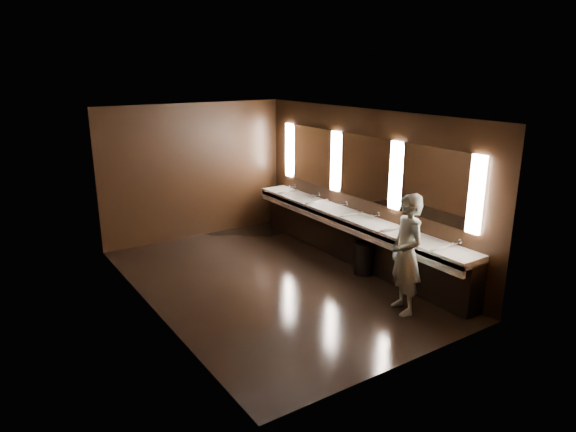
% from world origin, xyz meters
% --- Properties ---
extents(floor, '(6.00, 6.00, 0.00)m').
position_xyz_m(floor, '(0.00, 0.00, 0.00)').
color(floor, black).
rests_on(floor, ground).
extents(ceiling, '(4.00, 6.00, 0.02)m').
position_xyz_m(ceiling, '(0.00, 0.00, 2.80)').
color(ceiling, '#2D2D2B').
rests_on(ceiling, wall_back).
extents(wall_back, '(4.00, 0.02, 2.80)m').
position_xyz_m(wall_back, '(0.00, 3.00, 1.40)').
color(wall_back, black).
rests_on(wall_back, floor).
extents(wall_front, '(4.00, 0.02, 2.80)m').
position_xyz_m(wall_front, '(0.00, -3.00, 1.40)').
color(wall_front, black).
rests_on(wall_front, floor).
extents(wall_left, '(0.02, 6.00, 2.80)m').
position_xyz_m(wall_left, '(-2.00, 0.00, 1.40)').
color(wall_left, black).
rests_on(wall_left, floor).
extents(wall_right, '(0.02, 6.00, 2.80)m').
position_xyz_m(wall_right, '(2.00, 0.00, 1.40)').
color(wall_right, black).
rests_on(wall_right, floor).
extents(sink_counter, '(0.55, 5.40, 1.01)m').
position_xyz_m(sink_counter, '(1.79, 0.00, 0.50)').
color(sink_counter, black).
rests_on(sink_counter, floor).
extents(mirror_band, '(0.06, 5.03, 1.15)m').
position_xyz_m(mirror_band, '(1.98, -0.00, 1.75)').
color(mirror_band, white).
rests_on(mirror_band, wall_right).
extents(person, '(0.61, 0.76, 1.80)m').
position_xyz_m(person, '(1.09, -1.97, 0.90)').
color(person, '#8CB9D0').
rests_on(person, floor).
extents(trash_bin, '(0.39, 0.39, 0.56)m').
position_xyz_m(trash_bin, '(1.58, -0.56, 0.28)').
color(trash_bin, black).
rests_on(trash_bin, floor).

